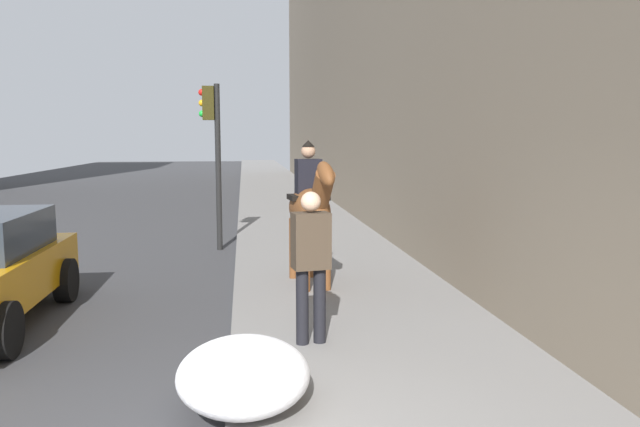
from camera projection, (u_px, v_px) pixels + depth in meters
The scene contains 4 objects.
mounted_horse_near at pixel (310, 207), 9.33m from camera, with size 2.15×0.75×2.24m.
pedestrian_greeting at pixel (311, 257), 6.67m from camera, with size 0.32×0.44×1.70m.
traffic_light_near_curb at pixel (213, 139), 12.79m from camera, with size 0.20×0.44×3.52m.
snow_pile_near at pixel (243, 374), 5.23m from camera, with size 1.49×1.15×0.52m, color white.
Camera 1 is at (-3.94, -0.18, 2.40)m, focal length 34.12 mm.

